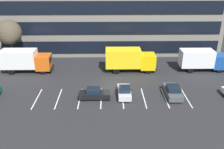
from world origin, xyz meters
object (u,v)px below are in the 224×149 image
at_px(box_truck_yellow_all, 129,59).
at_px(sedan_charcoal, 173,91).
at_px(box_truck_orange, 25,60).
at_px(box_truck_blue, 202,59).
at_px(sedan_black, 94,94).
at_px(sedan_silver, 124,92).
at_px(bare_tree, 9,32).

xyz_separation_m(box_truck_yellow_all, sedan_charcoal, (5.05, -8.70, -1.39)).
xyz_separation_m(box_truck_orange, box_truck_blue, (28.60, 0.06, -0.09)).
xyz_separation_m(box_truck_blue, sedan_black, (-17.13, -9.20, -1.30)).
distance_m(box_truck_blue, sedan_black, 19.48).
bearing_deg(sedan_silver, box_truck_blue, 33.21).
xyz_separation_m(box_truck_blue, sedan_charcoal, (-6.83, -8.79, -1.25)).
bearing_deg(box_truck_blue, box_truck_orange, -179.88).
distance_m(box_truck_blue, bare_tree, 32.25).
bearing_deg(box_truck_yellow_all, sedan_silver, -98.81).
relative_size(box_truck_blue, sedan_charcoal, 1.75).
bearing_deg(box_truck_yellow_all, bare_tree, 170.26).
distance_m(box_truck_yellow_all, sedan_charcoal, 10.16).
bearing_deg(sedan_black, box_truck_yellow_all, 60.06).
bearing_deg(box_truck_yellow_all, sedan_charcoal, -59.90).
distance_m(sedan_black, bare_tree, 19.99).
distance_m(box_truck_yellow_all, box_truck_blue, 11.88).
bearing_deg(bare_tree, sedan_charcoal, -25.86).
height_order(box_truck_blue, bare_tree, bare_tree).
relative_size(box_truck_orange, sedan_silver, 2.02).
bearing_deg(sedan_charcoal, box_truck_blue, 52.13).
xyz_separation_m(box_truck_orange, sedan_charcoal, (21.77, -8.73, -1.34)).
xyz_separation_m(box_truck_blue, sedan_silver, (-13.21, -8.64, -1.32)).
xyz_separation_m(box_truck_orange, bare_tree, (-3.26, 3.41, 3.62)).
bearing_deg(sedan_silver, box_truck_orange, 150.86).
distance_m(box_truck_yellow_all, bare_tree, 20.58).
xyz_separation_m(sedan_charcoal, bare_tree, (-25.03, 12.13, 4.96)).
height_order(box_truck_yellow_all, sedan_black, box_truck_yellow_all).
relative_size(box_truck_blue, sedan_black, 1.89).
distance_m(sedan_black, sedan_silver, 3.96).
bearing_deg(sedan_silver, box_truck_yellow_all, 81.19).
height_order(box_truck_orange, box_truck_blue, box_truck_orange).
relative_size(box_truck_yellow_all, sedan_charcoal, 1.87).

